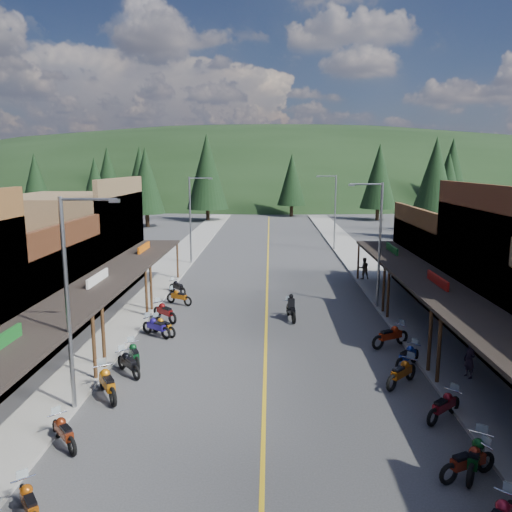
# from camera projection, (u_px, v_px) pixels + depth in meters

# --- Properties ---
(ground) EXTENTS (220.00, 220.00, 0.00)m
(ground) POSITION_uv_depth(u_px,v_px,m) (266.00, 353.00, 24.40)
(ground) COLOR #38383A
(ground) RESTS_ON ground
(centerline) EXTENTS (0.15, 90.00, 0.01)m
(centerline) POSITION_uv_depth(u_px,v_px,m) (268.00, 269.00, 44.07)
(centerline) COLOR gold
(centerline) RESTS_ON ground
(sidewalk_west) EXTENTS (3.40, 94.00, 0.15)m
(sidewalk_west) POSITION_uv_depth(u_px,v_px,m) (170.00, 268.00, 44.29)
(sidewalk_west) COLOR gray
(sidewalk_west) RESTS_ON ground
(sidewalk_east) EXTENTS (3.40, 94.00, 0.15)m
(sidewalk_east) POSITION_uv_depth(u_px,v_px,m) (367.00, 269.00, 43.81)
(sidewalk_east) COLOR gray
(sidewalk_east) RESTS_ON ground
(shop_west_2) EXTENTS (10.90, 9.00, 6.20)m
(shop_west_2) POSITION_uv_depth(u_px,v_px,m) (3.00, 292.00, 26.00)
(shop_west_2) COLOR #3F2111
(shop_west_2) RESTS_ON ground
(shop_west_3) EXTENTS (10.90, 10.20, 8.20)m
(shop_west_3) POSITION_uv_depth(u_px,v_px,m) (73.00, 245.00, 35.26)
(shop_west_3) COLOR brown
(shop_west_3) RESTS_ON ground
(shop_east_3) EXTENTS (10.90, 10.20, 6.20)m
(shop_east_3) POSITION_uv_depth(u_px,v_px,m) (465.00, 260.00, 34.67)
(shop_east_3) COLOR #4C2D16
(shop_east_3) RESTS_ON ground
(streetlight_0) EXTENTS (2.16, 0.18, 8.00)m
(streetlight_0) POSITION_uv_depth(u_px,v_px,m) (71.00, 295.00, 17.89)
(streetlight_0) COLOR gray
(streetlight_0) RESTS_ON ground
(streetlight_1) EXTENTS (2.16, 0.18, 8.00)m
(streetlight_1) POSITION_uv_depth(u_px,v_px,m) (192.00, 216.00, 45.42)
(streetlight_1) COLOR gray
(streetlight_1) RESTS_ON ground
(streetlight_2) EXTENTS (2.16, 0.18, 8.00)m
(streetlight_2) POSITION_uv_depth(u_px,v_px,m) (378.00, 239.00, 31.27)
(streetlight_2) COLOR gray
(streetlight_2) RESTS_ON ground
(streetlight_3) EXTENTS (2.16, 0.18, 8.00)m
(streetlight_3) POSITION_uv_depth(u_px,v_px,m) (334.00, 209.00, 52.90)
(streetlight_3) COLOR gray
(streetlight_3) RESTS_ON ground
(ridge_hill) EXTENTS (310.00, 140.00, 60.00)m
(ridge_hill) POSITION_uv_depth(u_px,v_px,m) (270.00, 194.00, 157.14)
(ridge_hill) COLOR black
(ridge_hill) RESTS_ON ground
(pine_0) EXTENTS (5.04, 5.04, 11.00)m
(pine_0) POSITION_uv_depth(u_px,v_px,m) (36.00, 180.00, 85.30)
(pine_0) COLOR black
(pine_0) RESTS_ON ground
(pine_1) EXTENTS (5.88, 5.88, 12.50)m
(pine_1) POSITION_uv_depth(u_px,v_px,m) (140.00, 175.00, 92.59)
(pine_1) COLOR black
(pine_1) RESTS_ON ground
(pine_2) EXTENTS (6.72, 6.72, 14.00)m
(pine_2) POSITION_uv_depth(u_px,v_px,m) (207.00, 172.00, 80.26)
(pine_2) COLOR black
(pine_2) RESTS_ON ground
(pine_3) EXTENTS (5.04, 5.04, 11.00)m
(pine_3) POSITION_uv_depth(u_px,v_px,m) (292.00, 180.00, 88.01)
(pine_3) COLOR black
(pine_3) RESTS_ON ground
(pine_4) EXTENTS (5.88, 5.88, 12.50)m
(pine_4) POSITION_uv_depth(u_px,v_px,m) (379.00, 176.00, 81.59)
(pine_4) COLOR black
(pine_4) RESTS_ON ground
(pine_5) EXTENTS (6.72, 6.72, 14.00)m
(pine_5) POSITION_uv_depth(u_px,v_px,m) (452.00, 171.00, 92.81)
(pine_5) COLOR black
(pine_5) RESTS_ON ground
(pine_7) EXTENTS (5.88, 5.88, 12.50)m
(pine_7) POSITION_uv_depth(u_px,v_px,m) (108.00, 174.00, 98.71)
(pine_7) COLOR black
(pine_7) RESTS_ON ground
(pine_8) EXTENTS (4.48, 4.48, 10.00)m
(pine_8) POSITION_uv_depth(u_px,v_px,m) (96.00, 190.00, 63.26)
(pine_8) COLOR black
(pine_8) RESTS_ON ground
(pine_9) EXTENTS (4.93, 4.93, 10.80)m
(pine_9) POSITION_uv_depth(u_px,v_px,m) (448.00, 185.00, 66.83)
(pine_9) COLOR black
(pine_9) RESTS_ON ground
(pine_10) EXTENTS (5.38, 5.38, 11.60)m
(pine_10) POSITION_uv_depth(u_px,v_px,m) (146.00, 181.00, 72.84)
(pine_10) COLOR black
(pine_10) RESTS_ON ground
(pine_11) EXTENTS (5.82, 5.82, 12.40)m
(pine_11) POSITION_uv_depth(u_px,v_px,m) (435.00, 181.00, 59.91)
(pine_11) COLOR black
(pine_11) RESTS_ON ground
(bike_west_3) EXTENTS (1.66, 1.88, 1.08)m
(bike_west_3) POSITION_uv_depth(u_px,v_px,m) (29.00, 502.00, 12.82)
(bike_west_3) COLOR #9D450B
(bike_west_3) RESTS_ON ground
(bike_west_4) EXTENTS (1.79, 1.89, 1.12)m
(bike_west_4) POSITION_uv_depth(u_px,v_px,m) (64.00, 431.00, 16.21)
(bike_west_4) COLOR maroon
(bike_west_4) RESTS_ON ground
(bike_west_5) EXTENTS (1.90, 2.41, 1.34)m
(bike_west_5) POSITION_uv_depth(u_px,v_px,m) (107.00, 382.00, 19.60)
(bike_west_5) COLOR #CC700E
(bike_west_5) RESTS_ON ground
(bike_west_6) EXTENTS (1.83, 1.95, 1.15)m
(bike_west_6) POSITION_uv_depth(u_px,v_px,m) (128.00, 362.00, 21.78)
(bike_west_6) COLOR black
(bike_west_6) RESTS_ON ground
(bike_west_7) EXTENTS (1.49, 2.10, 1.15)m
(bike_west_7) POSITION_uv_depth(u_px,v_px,m) (134.00, 353.00, 22.81)
(bike_west_7) COLOR #0C3E1C
(bike_west_7) RESTS_ON ground
(bike_west_8) EXTENTS (2.10, 1.78, 1.19)m
(bike_west_8) POSITION_uv_depth(u_px,v_px,m) (156.00, 326.00, 26.65)
(bike_west_8) COLOR navy
(bike_west_8) RESTS_ON ground
(bike_west_9) EXTENTS (1.91, 1.75, 1.11)m
(bike_west_9) POSITION_uv_depth(u_px,v_px,m) (163.00, 325.00, 26.86)
(bike_west_9) COLOR #C0740D
(bike_west_9) RESTS_ON ground
(bike_west_10) EXTENTS (2.10, 2.09, 1.27)m
(bike_west_10) POSITION_uv_depth(u_px,v_px,m) (165.00, 311.00, 29.24)
(bike_west_10) COLOR maroon
(bike_west_10) RESTS_ON ground
(bike_west_11) EXTENTS (2.10, 1.61, 1.16)m
(bike_west_11) POSITION_uv_depth(u_px,v_px,m) (179.00, 296.00, 32.74)
(bike_west_11) COLOR #A2530B
(bike_west_11) RESTS_ON ground
(bike_west_12) EXTENTS (1.81, 1.86, 1.11)m
(bike_west_12) POSITION_uv_depth(u_px,v_px,m) (177.00, 286.00, 35.44)
(bike_west_12) COLOR black
(bike_west_12) RESTS_ON ground
(bike_east_3) EXTENTS (2.11, 1.46, 1.15)m
(bike_east_3) POSITION_uv_depth(u_px,v_px,m) (468.00, 461.00, 14.54)
(bike_east_3) COLOR maroon
(bike_east_3) RESTS_ON ground
(bike_east_4) EXTENTS (1.74, 2.19, 1.22)m
(bike_east_4) POSITION_uv_depth(u_px,v_px,m) (476.00, 455.00, 14.77)
(bike_east_4) COLOR #0C3C14
(bike_east_4) RESTS_ON ground
(bike_east_5) EXTENTS (1.97, 1.85, 1.16)m
(bike_east_5) POSITION_uv_depth(u_px,v_px,m) (444.00, 405.00, 17.92)
(bike_east_5) COLOR maroon
(bike_east_5) RESTS_ON ground
(bike_east_6) EXTENTS (2.03, 2.07, 1.24)m
(bike_east_6) POSITION_uv_depth(u_px,v_px,m) (402.00, 372.00, 20.69)
(bike_east_6) COLOR #9F4A0B
(bike_east_6) RESTS_ON ground
(bike_east_7) EXTENTS (1.87, 1.98, 1.17)m
(bike_east_7) POSITION_uv_depth(u_px,v_px,m) (408.00, 355.00, 22.57)
(bike_east_7) COLOR navy
(bike_east_7) RESTS_ON ground
(bike_east_8) EXTENTS (2.33, 1.77, 1.29)m
(bike_east_8) POSITION_uv_depth(u_px,v_px,m) (390.00, 335.00, 25.10)
(bike_east_8) COLOR #AA260C
(bike_east_8) RESTS_ON ground
(rider_on_bike) EXTENTS (1.08, 2.25, 1.64)m
(rider_on_bike) POSITION_uv_depth(u_px,v_px,m) (291.00, 309.00, 29.54)
(rider_on_bike) COLOR black
(rider_on_bike) RESTS_ON ground
(pedestrian_east_a) EXTENTS (0.55, 0.67, 1.59)m
(pedestrian_east_a) POSITION_uv_depth(u_px,v_px,m) (470.00, 360.00, 21.12)
(pedestrian_east_a) COLOR black
(pedestrian_east_a) RESTS_ON sidewalk_east
(pedestrian_east_b) EXTENTS (0.88, 0.56, 1.71)m
(pedestrian_east_b) POSITION_uv_depth(u_px,v_px,m) (364.00, 268.00, 39.48)
(pedestrian_east_b) COLOR #4C4030
(pedestrian_east_b) RESTS_ON sidewalk_east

